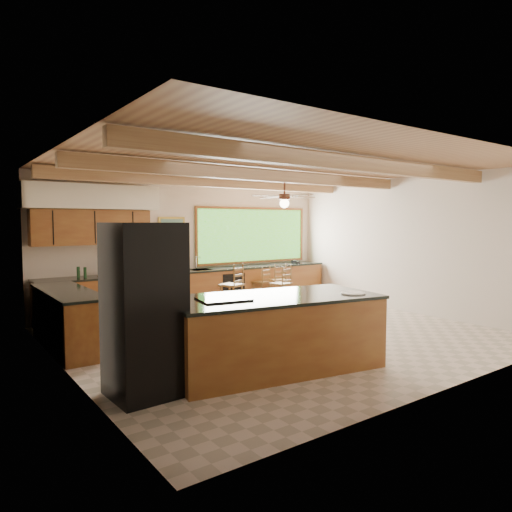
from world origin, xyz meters
TOP-DOWN VIEW (x-y plane):
  - ground at (0.00, 0.00)m, footprint 7.20×7.20m
  - room_shell at (-0.17, 0.65)m, footprint 7.27×6.54m
  - counter_run at (-0.82, 2.52)m, footprint 7.12×3.10m
  - island at (-1.24, -1.40)m, footprint 3.06×1.83m
  - refrigerator at (-3.05, -1.30)m, footprint 0.81×0.79m
  - bar_stool_a at (0.10, 1.69)m, footprint 0.53×0.53m
  - bar_stool_b at (1.40, 2.40)m, footprint 0.40×0.40m
  - bar_stool_c at (1.31, 1.54)m, footprint 0.44×0.44m
  - bar_stool_d at (1.79, 2.26)m, footprint 0.44×0.44m

SIDE VIEW (x-z plane):
  - ground at x=0.00m, z-range 0.00..0.00m
  - counter_run at x=-0.82m, z-range -0.15..1.08m
  - island at x=-1.24m, z-range -0.01..1.01m
  - bar_stool_b at x=1.40m, z-range 0.09..1.04m
  - bar_stool_d at x=1.79m, z-range 0.09..1.11m
  - bar_stool_c at x=1.31m, z-range 0.10..1.15m
  - bar_stool_a at x=0.10m, z-range 0.11..1.25m
  - refrigerator at x=-3.05m, z-range 0.00..2.00m
  - room_shell at x=-0.17m, z-range 0.70..3.72m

